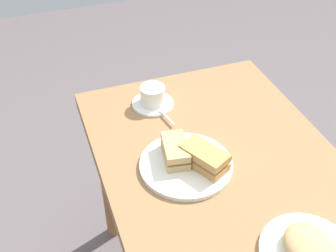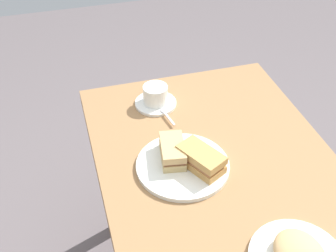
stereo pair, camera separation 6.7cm
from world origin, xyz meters
name	(u,v)px [view 2 (the right image)]	position (x,y,z in m)	size (l,w,h in m)	color
dining_table	(223,199)	(0.00, 0.00, 0.66)	(1.10, 0.72, 0.76)	#966D45
sandwich_plate	(183,166)	(0.07, 0.11, 0.76)	(0.28, 0.28, 0.01)	white
sandwich_front	(173,151)	(0.10, 0.13, 0.80)	(0.13, 0.09, 0.06)	tan
sandwich_back	(201,159)	(0.05, 0.06, 0.80)	(0.16, 0.13, 0.06)	#C08C49
coffee_saucer	(156,103)	(0.39, 0.11, 0.76)	(0.15, 0.15, 0.01)	white
coffee_cup	(155,94)	(0.40, 0.11, 0.80)	(0.11, 0.09, 0.06)	white
spoon	(165,114)	(0.32, 0.09, 0.77)	(0.10, 0.03, 0.01)	silver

